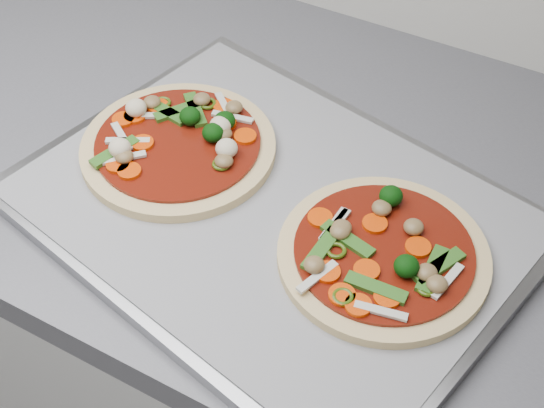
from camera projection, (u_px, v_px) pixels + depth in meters
The scene contains 5 objects.
base_cabinet at pixel (39, 259), 1.36m from camera, with size 3.60×0.60×0.86m, color silver.
baking_tray at pixel (271, 213), 0.78m from camera, with size 0.50×0.37×0.02m, color gray.
parchment at pixel (271, 207), 0.78m from camera, with size 0.48×0.35×0.00m, color gray.
pizza_left at pixel (179, 143), 0.83m from camera, with size 0.30×0.30×0.04m.
pizza_right at pixel (383, 254), 0.72m from camera, with size 0.25×0.25×0.03m.
Camera 1 is at (0.78, 0.75, 1.49)m, focal length 50.00 mm.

